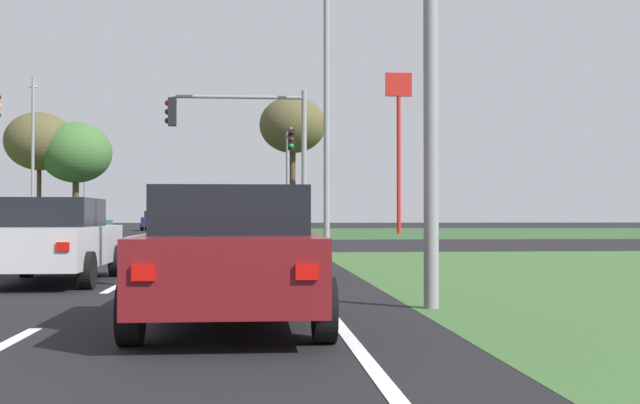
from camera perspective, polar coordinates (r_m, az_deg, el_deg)
The scene contains 28 objects.
ground_plane at distance 34.41m, azimuth -14.60°, elevation -3.00°, with size 200.00×200.00×0.00m, color black.
grass_verge_far_right at distance 61.60m, azimuth 13.84°, elevation -2.08°, with size 35.00×35.00×0.01m, color #2D4C28.
median_island_far at distance 59.19m, azimuth -10.45°, elevation -2.07°, with size 1.20×36.00×0.14m, color gray.
lane_dash_near at distance 8.48m, azimuth -21.29°, elevation -9.32°, with size 0.14×2.00×0.01m, color silver.
lane_dash_second at distance 14.30m, azimuth -14.39°, elevation -5.91°, with size 0.14×2.00×0.01m, color silver.
lane_dash_third at distance 20.22m, azimuth -11.53°, elevation -4.45°, with size 0.14×2.00×0.01m, color silver.
lane_dash_fourth at distance 26.18m, azimuth -9.98°, elevation -3.66°, with size 0.14×2.00×0.01m, color silver.
edge_line_right at distance 15.96m, azimuth -1.26°, elevation -5.42°, with size 0.14×24.00×0.01m, color silver.
stop_bar_near at distance 26.99m, azimuth -9.18°, elevation -3.58°, with size 6.40×0.50×0.01m, color silver.
crosswalk_bar_fifth at distance 29.72m, azimuth -19.75°, elevation -3.29°, with size 0.70×2.80×0.01m, color silver.
crosswalk_bar_sixth at distance 29.44m, azimuth -17.59°, elevation -3.32°, with size 0.70×2.80×0.01m, color silver.
crosswalk_bar_seventh at distance 29.21m, azimuth -15.38°, elevation -3.35°, with size 0.70×2.80×0.01m, color silver.
crosswalk_bar_eighth at distance 29.02m, azimuth -13.15°, elevation -3.38°, with size 0.70×2.80×0.01m, color silver.
car_silver_near at distance 15.67m, azimuth -18.35°, elevation -2.55°, with size 1.99×4.49×1.56m.
car_teal_second at distance 36.35m, azimuth -18.04°, elevation -1.61°, with size 4.36×2.06×1.57m.
car_red_third at distance 16.46m, azimuth -5.22°, elevation -2.49°, with size 1.99×4.39×1.58m.
car_navy_fourth at distance 67.27m, azimuth -11.61°, elevation -1.30°, with size 1.99×4.21×1.61m.
car_maroon_fifth at distance 9.20m, azimuth -6.25°, elevation -3.75°, with size 2.08×4.38×1.56m.
traffic_signal_far_right at distance 39.03m, azimuth -2.21°, elevation 2.73°, with size 0.32×4.34×5.47m.
traffic_signal_near_right at distance 27.40m, azimuth -4.80°, elevation 4.41°, with size 4.80×0.32×5.51m.
street_lamp_second at distance 26.26m, azimuth 0.23°, elevation 7.80°, with size 1.64×1.97×9.37m.
street_lamp_third at distance 55.09m, azimuth -19.70°, elevation 3.67°, with size 1.00×2.54×10.09m.
street_lamp_fourth at distance 70.19m, azimuth -16.48°, elevation 1.92°, with size 1.61×1.83×8.35m.
pedestrian_at_median at distance 47.33m, azimuth -11.72°, elevation -0.88°, with size 0.34×0.34×1.88m.
fastfood_pole_sign at distance 55.65m, azimuth 5.60°, elevation 6.10°, with size 1.80×0.40×11.02m.
treeline_third at distance 59.48m, azimuth -19.29°, elevation 4.07°, with size 4.76×4.76×8.44m.
treeline_fourth at distance 58.89m, azimuth -16.93°, elevation 3.36°, with size 4.99×4.99×7.77m.
treeline_fifth at distance 60.52m, azimuth -1.96°, elevation 5.43°, with size 4.98×4.98×10.16m.
Camera 1 is at (5.88, -3.88, 1.25)m, focal length 45.11 mm.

